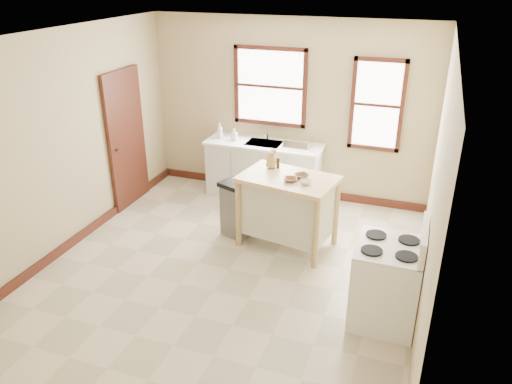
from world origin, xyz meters
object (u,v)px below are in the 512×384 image
Objects in this scene: soap_bottle_b at (235,134)px; trash_bin at (237,209)px; dish_rack at (298,143)px; knife_block at (272,160)px; soap_bottle_a at (220,131)px; bowl_c at (306,182)px; kitchen_island at (287,212)px; bowl_a at (290,179)px; pepper_grinder at (278,163)px; bowl_b at (301,176)px; gas_stove at (387,272)px.

trash_bin is at bearing -58.56° from soap_bottle_b.
dish_rack is at bearing 11.49° from soap_bottle_b.
dish_rack is 1.16m from knife_block.
soap_bottle_a is 1.67m from knife_block.
kitchen_island is at bearing 152.46° from bowl_c.
knife_block reaches higher than bowl_a.
soap_bottle_a is at bearing 140.08° from pepper_grinder.
soap_bottle_a reaches higher than bowl_a.
knife_block is at bearing 156.52° from bowl_b.
bowl_a is at bearing -93.49° from dish_rack.
knife_block reaches higher than dish_rack.
bowl_c reaches higher than bowl_a.
pepper_grinder is 0.87m from trash_bin.
bowl_b is 1.08m from trash_bin.
dish_rack reaches higher than kitchen_island.
gas_stove is (1.63, -1.41, -0.48)m from pepper_grinder.
soap_bottle_a is 1.69m from trash_bin.
bowl_b reaches higher than kitchen_island.
gas_stove reaches higher than pepper_grinder.
knife_block is 0.70m from bowl_c.
kitchen_island is 1.52× the size of trash_bin.
kitchen_island is at bearing 140.54° from gas_stove.
pepper_grinder is 1.02× the size of bowl_c.
soap_bottle_b reaches higher than bowl_c.
kitchen_island is (1.54, -1.36, -0.55)m from soap_bottle_a.
knife_block is 0.52m from bowl_b.
knife_block is at bearing -39.69° from soap_bottle_b.
soap_bottle_b is at bearing 143.81° from kitchen_island.
knife_block reaches higher than soap_bottle_b.
dish_rack is at bearing 97.91° from knife_block.
kitchen_island is 0.53m from bowl_a.
trash_bin is at bearing -156.60° from pepper_grinder.
knife_block reaches higher than kitchen_island.
pepper_grinder is at bearing -37.02° from soap_bottle_a.
soap_bottle_a is at bearing 142.32° from bowl_b.
dish_rack is at bearing 123.08° from gas_stove.
soap_bottle_a is 3.91m from gas_stove.
soap_bottle_b is 1.93m from kitchen_island.
kitchen_island is at bearing -48.87° from pepper_grinder.
trash_bin is (-1.00, 0.17, -0.61)m from bowl_c.
soap_bottle_b reaches higher than trash_bin.
soap_bottle_b reaches higher than bowl_a.
bowl_b is at bearing -28.69° from pepper_grinder.
trash_bin is (0.55, -1.32, -0.61)m from soap_bottle_b.
kitchen_island is 0.71m from knife_block.
dish_rack is (1.03, 0.05, -0.04)m from soap_bottle_b.
soap_bottle_b is 1.99m from bowl_a.
kitchen_island is at bearing -37.66° from soap_bottle_b.
kitchen_island is at bearing 115.87° from bowl_a.
soap_bottle_b is 1.95m from bowl_b.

